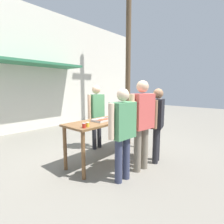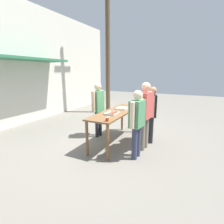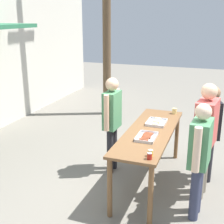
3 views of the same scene
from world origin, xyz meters
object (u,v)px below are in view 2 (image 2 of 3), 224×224
(condiment_jar_ketchup, at_px, (109,118))
(food_tray_buns, at_px, (122,108))
(beer_cup, at_px, (136,104))
(utility_pole, at_px, (108,36))
(person_customer_with_cup, at_px, (152,110))
(condiment_jar_mustard, at_px, (107,119))
(food_tray_sausages, at_px, (112,113))
(person_customer_waiting_in_line, at_px, (145,111))
(person_customer_holding_hotdog, at_px, (137,119))
(person_server_behind_table, at_px, (98,105))

(condiment_jar_ketchup, bearing_deg, food_tray_buns, 8.83)
(beer_cup, distance_m, utility_pole, 4.06)
(person_customer_with_cup, height_order, utility_pole, utility_pole)
(condiment_jar_mustard, xyz_separation_m, beer_cup, (1.98, 0.01, 0.01))
(person_customer_with_cup, bearing_deg, food_tray_sausages, -63.98)
(food_tray_sausages, bearing_deg, condiment_jar_ketchup, -161.06)
(person_customer_waiting_in_line, height_order, utility_pole, utility_pole)
(condiment_jar_mustard, bearing_deg, person_customer_holding_hotdog, -58.25)
(condiment_jar_mustard, xyz_separation_m, condiment_jar_ketchup, (0.09, 0.01, 0.00))
(beer_cup, bearing_deg, condiment_jar_ketchup, -179.96)
(condiment_jar_ketchup, bearing_deg, person_customer_holding_hotdog, -65.56)
(person_server_behind_table, height_order, person_customer_with_cup, person_server_behind_table)
(person_customer_holding_hotdog, bearing_deg, condiment_jar_ketchup, -60.89)
(person_server_behind_table, relative_size, utility_pole, 0.24)
(person_server_behind_table, relative_size, person_customer_waiting_in_line, 0.96)
(condiment_jar_ketchup, xyz_separation_m, beer_cup, (1.89, 0.00, 0.01))
(food_tray_sausages, height_order, food_tray_buns, food_tray_buns)
(food_tray_sausages, relative_size, person_server_behind_table, 0.25)
(person_customer_holding_hotdog, bearing_deg, utility_pole, -140.00)
(condiment_jar_mustard, xyz_separation_m, utility_pole, (4.25, 2.19, 2.58))
(food_tray_sausages, bearing_deg, person_customer_holding_hotdog, -111.58)
(beer_cup, distance_m, person_server_behind_table, 1.21)
(food_tray_buns, relative_size, beer_cup, 3.92)
(condiment_jar_mustard, height_order, person_customer_with_cup, person_customer_with_cup)
(beer_cup, bearing_deg, utility_pole, 43.82)
(food_tray_sausages, distance_m, person_customer_holding_hotdog, 0.84)
(person_customer_with_cup, bearing_deg, condiment_jar_ketchup, -42.35)
(person_server_behind_table, xyz_separation_m, person_customer_waiting_in_line, (-0.28, -1.52, 0.03))
(beer_cup, height_order, person_customer_with_cup, person_customer_with_cup)
(condiment_jar_mustard, bearing_deg, utility_pole, 27.24)
(utility_pole, bearing_deg, beer_cup, -136.18)
(person_server_behind_table, distance_m, person_customer_with_cup, 1.59)
(food_tray_sausages, relative_size, person_customer_with_cup, 0.26)
(person_customer_with_cup, bearing_deg, utility_pole, -151.23)
(person_customer_waiting_in_line, relative_size, utility_pole, 0.25)
(food_tray_sausages, xyz_separation_m, beer_cup, (1.32, -0.19, 0.04))
(condiment_jar_mustard, relative_size, condiment_jar_ketchup, 1.00)
(beer_cup, relative_size, utility_pole, 0.01)
(food_tray_sausages, relative_size, utility_pole, 0.06)
(person_customer_holding_hotdog, bearing_deg, person_server_behind_table, -114.23)
(condiment_jar_ketchup, xyz_separation_m, person_server_behind_table, (1.09, 0.92, 0.05))
(person_customer_with_cup, bearing_deg, food_tray_buns, -99.99)
(food_tray_buns, distance_m, person_server_behind_table, 0.74)
(food_tray_buns, bearing_deg, condiment_jar_ketchup, -171.17)
(person_customer_with_cup, bearing_deg, person_customer_waiting_in_line, -21.57)
(person_customer_waiting_in_line, bearing_deg, food_tray_sausages, -65.08)
(person_customer_holding_hotdog, bearing_deg, person_customer_with_cup, -179.16)
(person_server_behind_table, relative_size, person_customer_holding_hotdog, 1.04)
(condiment_jar_ketchup, distance_m, person_customer_with_cup, 1.50)
(food_tray_buns, bearing_deg, condiment_jar_mustard, -171.38)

